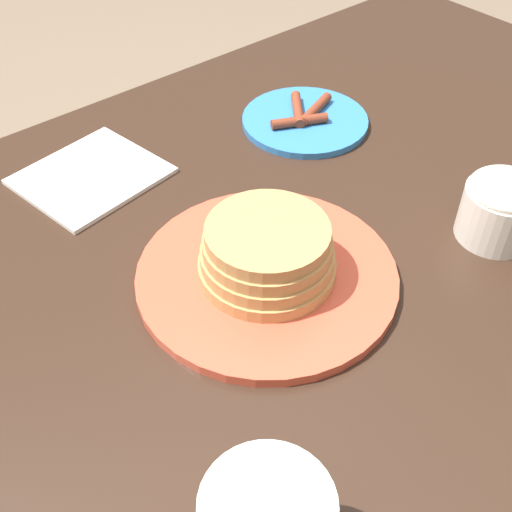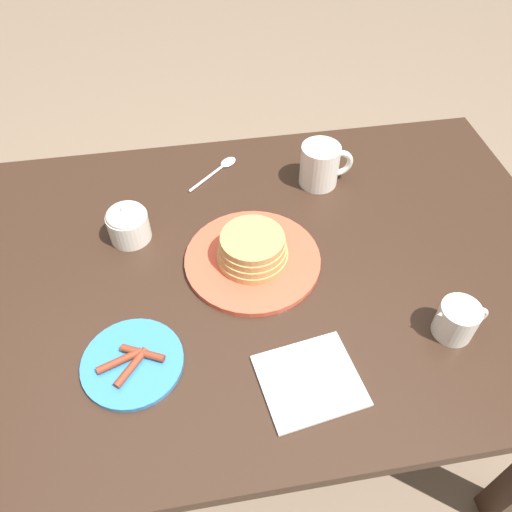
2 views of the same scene
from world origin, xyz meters
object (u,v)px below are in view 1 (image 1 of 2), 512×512
object	(u,v)px
pancake_plate	(267,262)
napkin	(91,176)
sugar_bowl	(501,206)
side_plate_bacon	(305,120)

from	to	relation	value
pancake_plate	napkin	size ratio (longest dim) A/B	1.50
sugar_bowl	napkin	distance (m)	0.51
sugar_bowl	pancake_plate	bearing A→B (deg)	-24.59
pancake_plate	side_plate_bacon	size ratio (longest dim) A/B	1.56
side_plate_bacon	sugar_bowl	bearing A→B (deg)	90.42
side_plate_bacon	sugar_bowl	xyz separation A→B (m)	(-0.00, 0.32, 0.04)
pancake_plate	side_plate_bacon	xyz separation A→B (m)	(-0.25, -0.21, -0.02)
side_plate_bacon	pancake_plate	bearing A→B (deg)	39.35
pancake_plate	side_plate_bacon	distance (m)	0.32
side_plate_bacon	napkin	bearing A→B (deg)	-15.48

